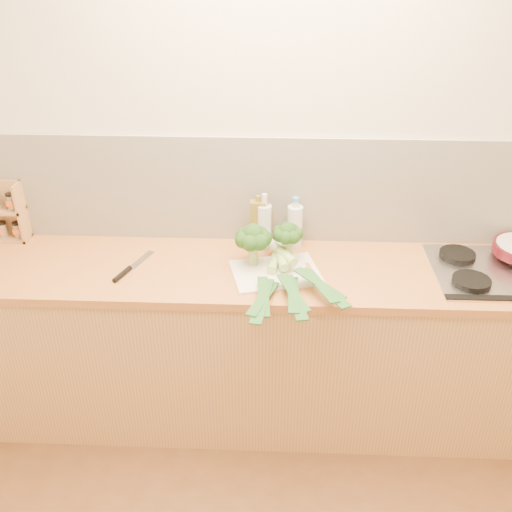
# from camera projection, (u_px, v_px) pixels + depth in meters

# --- Properties ---
(room_shell) EXTENTS (3.50, 3.50, 3.50)m
(room_shell) POSITION_uv_depth(u_px,v_px,m) (278.00, 191.00, 2.80)
(room_shell) COLOR beige
(room_shell) RESTS_ON ground
(counter) EXTENTS (3.20, 0.62, 0.90)m
(counter) POSITION_uv_depth(u_px,v_px,m) (275.00, 343.00, 2.91)
(counter) COLOR tan
(counter) RESTS_ON ground
(gas_hob) EXTENTS (0.58, 0.50, 0.04)m
(gas_hob) POSITION_uv_depth(u_px,v_px,m) (497.00, 271.00, 2.64)
(gas_hob) COLOR silver
(gas_hob) RESTS_ON counter
(chopping_board) EXTENTS (0.45, 0.38, 0.01)m
(chopping_board) POSITION_uv_depth(u_px,v_px,m) (276.00, 273.00, 2.64)
(chopping_board) COLOR white
(chopping_board) RESTS_ON counter
(broccoli_left) EXTENTS (0.17, 0.17, 0.21)m
(broccoli_left) POSITION_uv_depth(u_px,v_px,m) (253.00, 238.00, 2.63)
(broccoli_left) COLOR #91A560
(broccoli_left) RESTS_ON chopping_board
(broccoli_right) EXTENTS (0.14, 0.14, 0.20)m
(broccoli_right) POSITION_uv_depth(u_px,v_px,m) (288.00, 235.00, 2.66)
(broccoli_right) COLOR #91A560
(broccoli_right) RESTS_ON chopping_board
(leek_front) EXTENTS (0.15, 0.69, 0.04)m
(leek_front) POSITION_uv_depth(u_px,v_px,m) (271.00, 270.00, 2.60)
(leek_front) COLOR white
(leek_front) RESTS_ON chopping_board
(leek_mid) EXTENTS (0.17, 0.64, 0.04)m
(leek_mid) POSITION_uv_depth(u_px,v_px,m) (285.00, 270.00, 2.57)
(leek_mid) COLOR white
(leek_mid) RESTS_ON chopping_board
(leek_back) EXTENTS (0.37, 0.58, 0.04)m
(leek_back) POSITION_uv_depth(u_px,v_px,m) (295.00, 264.00, 2.58)
(leek_back) COLOR white
(leek_back) RESTS_ON chopping_board
(chefs_knife) EXTENTS (0.14, 0.31, 0.02)m
(chefs_knife) POSITION_uv_depth(u_px,v_px,m) (127.00, 271.00, 2.65)
(chefs_knife) COLOR silver
(chefs_knife) RESTS_ON counter
(spice_rack) EXTENTS (0.26, 0.10, 0.31)m
(spice_rack) POSITION_uv_depth(u_px,v_px,m) (0.00, 214.00, 2.88)
(spice_rack) COLOR tan
(spice_rack) RESTS_ON counter
(oil_tin) EXTENTS (0.08, 0.05, 0.28)m
(oil_tin) POSITION_uv_depth(u_px,v_px,m) (258.00, 224.00, 2.80)
(oil_tin) COLOR olive
(oil_tin) RESTS_ON counter
(glass_bottle) EXTENTS (0.07, 0.07, 0.29)m
(glass_bottle) POSITION_uv_depth(u_px,v_px,m) (264.00, 226.00, 2.79)
(glass_bottle) COLOR silver
(glass_bottle) RESTS_ON counter
(amber_bottle) EXTENTS (0.06, 0.06, 0.25)m
(amber_bottle) POSITION_uv_depth(u_px,v_px,m) (266.00, 228.00, 2.81)
(amber_bottle) COLOR brown
(amber_bottle) RESTS_ON counter
(water_bottle) EXTENTS (0.08, 0.08, 0.25)m
(water_bottle) POSITION_uv_depth(u_px,v_px,m) (295.00, 228.00, 2.82)
(water_bottle) COLOR silver
(water_bottle) RESTS_ON counter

